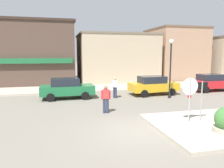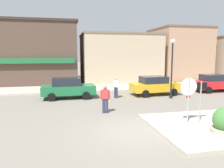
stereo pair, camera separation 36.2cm
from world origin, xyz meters
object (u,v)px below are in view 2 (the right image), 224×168
parked_car_third (214,83)px  stop_sign (188,94)px  one_way_sign (201,98)px  pedestrian_crossing_near (116,87)px  parked_car_nearest (68,88)px  parked_car_second (155,85)px  lamp_post (172,60)px  pedestrian_crossing_far (105,98)px

parked_car_third → stop_sign: bearing=-133.2°
one_way_sign → pedestrian_crossing_near: (-2.41, 7.11, -0.46)m
one_way_sign → parked_car_nearest: size_ratio=0.52×
pedestrian_crossing_near → parked_car_second: bearing=9.1°
parked_car_second → lamp_post: bearing=-67.1°
lamp_post → pedestrian_crossing_near: bearing=165.9°
lamp_post → parked_car_nearest: (-7.68, 1.71, -2.15)m
one_way_sign → pedestrian_crossing_far: (-4.02, 3.05, -0.46)m
stop_sign → pedestrian_crossing_near: stop_sign is taller
parked_car_nearest → pedestrian_crossing_near: bearing=-10.8°
lamp_post → pedestrian_crossing_far: lamp_post is taller
stop_sign → parked_car_second: size_ratio=0.56×
parked_car_third → pedestrian_crossing_near: 9.41m
one_way_sign → parked_car_third: (6.96, 8.09, -0.52)m
parked_car_third → pedestrian_crossing_far: bearing=-155.3°
lamp_post → pedestrian_crossing_near: size_ratio=2.82×
pedestrian_crossing_near → one_way_sign: bearing=-71.3°
parked_car_nearest → parked_car_third: same height
one_way_sign → pedestrian_crossing_far: bearing=142.8°
stop_sign → one_way_sign: (0.63, -0.02, -0.19)m
pedestrian_crossing_far → one_way_sign: bearing=-37.2°
one_way_sign → pedestrian_crossing_near: one_way_sign is taller
one_way_sign → parked_car_third: size_ratio=0.52×
stop_sign → pedestrian_crossing_near: 7.34m
pedestrian_crossing_far → parked_car_third: bearing=24.7°
parked_car_nearest → parked_car_second: same height
parked_car_nearest → parked_car_second: 7.02m
one_way_sign → parked_car_nearest: 9.86m
lamp_post → pedestrian_crossing_near: lamp_post is taller
one_way_sign → parked_car_third: bearing=49.3°
stop_sign → pedestrian_crossing_near: (-1.78, 7.09, -0.65)m
parked_car_second → pedestrian_crossing_near: (-3.42, -0.55, 0.06)m
pedestrian_crossing_far → parked_car_nearest: bearing=112.7°
stop_sign → pedestrian_crossing_near: bearing=104.1°
parked_car_second → pedestrian_crossing_near: size_ratio=2.55×
lamp_post → parked_car_second: lamp_post is taller
lamp_post → parked_car_third: size_ratio=1.13×
parked_car_third → lamp_post: bearing=-159.2°
stop_sign → lamp_post: size_ratio=0.51×
one_way_sign → lamp_post: (1.67, 6.09, 1.63)m
lamp_post → parked_car_second: size_ratio=1.11×
parked_car_third → pedestrian_crossing_near: pedestrian_crossing_near is taller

